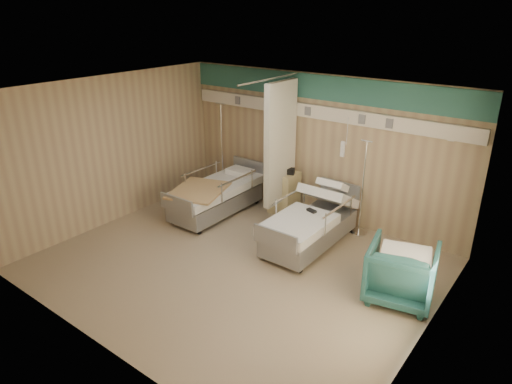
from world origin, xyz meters
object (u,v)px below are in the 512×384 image
visitor_armchair (401,272)px  iv_stand_right (360,215)px  bed_right (310,229)px  bedside_cabinet (284,192)px  bed_left (216,199)px  iv_stand_left (223,178)px

visitor_armchair → iv_stand_right: iv_stand_right is taller
bed_right → visitor_armchair: size_ratio=2.29×
bedside_cabinet → bed_left: bearing=-139.4°
bed_left → iv_stand_left: iv_stand_left is taller
bed_right → visitor_armchair: bearing=-17.6°
visitor_armchair → iv_stand_right: 2.04m
visitor_armchair → iv_stand_left: iv_stand_left is taller
bed_right → bedside_cabinet: bearing=142.0°
bed_left → bedside_cabinet: bearing=40.6°
bed_right → bedside_cabinet: 1.46m
bed_right → iv_stand_left: iv_stand_left is taller
bed_right → iv_stand_left: 2.79m
bedside_cabinet → iv_stand_right: bearing=1.6°
bed_left → iv_stand_right: bearing=19.3°
bedside_cabinet → iv_stand_left: size_ratio=0.41×
bed_right → bed_left: 2.20m
bed_right → visitor_armchair: (1.85, -0.59, 0.11)m
iv_stand_left → bedside_cabinet: bearing=5.2°
bed_left → bedside_cabinet: bedside_cabinet is taller
bedside_cabinet → visitor_armchair: bearing=-26.4°
bed_right → bed_left: (-2.20, 0.00, 0.00)m
visitor_armchair → bedside_cabinet: bearing=-38.2°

